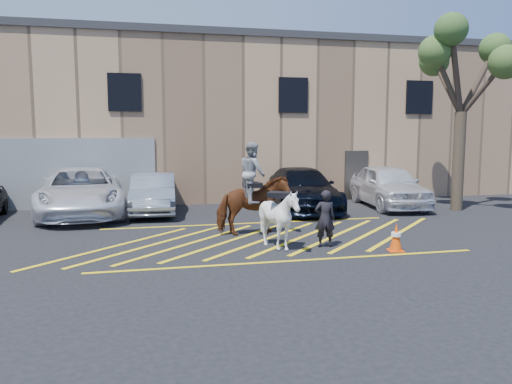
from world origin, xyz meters
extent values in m
plane|color=black|center=(0.00, 0.00, 0.00)|extent=(90.00, 90.00, 0.00)
imported|color=white|center=(-5.58, 5.15, 0.87)|extent=(3.32, 6.44, 1.74)
imported|color=gray|center=(-3.02, 5.14, 0.75)|extent=(1.80, 4.61, 1.50)
imported|color=black|center=(2.69, 4.69, 0.81)|extent=(2.64, 5.70, 1.61)
imported|color=white|center=(6.35, 4.61, 0.87)|extent=(2.59, 5.27, 1.73)
imported|color=black|center=(1.27, -1.57, 0.76)|extent=(0.60, 0.43, 1.52)
cube|color=tan|center=(0.00, 12.00, 3.50)|extent=(32.00, 10.00, 7.00)
cube|color=#2D2D30|center=(0.00, 12.00, 7.15)|extent=(32.20, 10.20, 0.30)
cube|color=black|center=(-4.00, 6.96, 4.60)|extent=(1.30, 0.08, 1.50)
cube|color=black|center=(3.00, 6.96, 4.60)|extent=(1.30, 0.08, 1.50)
cube|color=black|center=(9.00, 6.96, 4.60)|extent=(1.30, 0.08, 1.50)
cube|color=#38332D|center=(6.00, 6.96, 1.10)|extent=(1.10, 0.08, 2.20)
cube|color=yellow|center=(-4.20, -0.30, 0.01)|extent=(4.20, 4.20, 0.01)
cube|color=yellow|center=(-3.15, -0.30, 0.01)|extent=(4.20, 4.20, 0.01)
cube|color=yellow|center=(-2.10, -0.30, 0.01)|extent=(4.20, 4.20, 0.01)
cube|color=yellow|center=(-1.05, -0.30, 0.01)|extent=(4.20, 4.20, 0.01)
cube|color=yellow|center=(0.00, -0.30, 0.01)|extent=(4.20, 4.20, 0.01)
cube|color=yellow|center=(1.05, -0.30, 0.01)|extent=(4.20, 4.20, 0.01)
cube|color=yellow|center=(2.10, -0.30, 0.01)|extent=(4.20, 4.20, 0.01)
cube|color=yellow|center=(3.15, -0.30, 0.01)|extent=(4.20, 4.20, 0.01)
cube|color=yellow|center=(4.20, -0.30, 0.01)|extent=(4.20, 4.20, 0.01)
cube|color=yellow|center=(0.00, 2.20, 0.01)|extent=(9.50, 0.12, 0.01)
cube|color=yellow|center=(0.00, -2.80, 0.01)|extent=(9.50, 0.12, 0.01)
imported|color=brown|center=(-0.26, 0.37, 0.88)|extent=(2.16, 1.12, 1.76)
imported|color=gray|center=(-0.26, 0.37, 1.86)|extent=(0.75, 0.92, 1.79)
cube|color=black|center=(-0.26, 0.37, 1.49)|extent=(0.50, 0.60, 0.14)
imported|color=white|center=(0.02, -1.56, 0.80)|extent=(1.81, 1.88, 1.61)
cube|color=black|center=(0.02, -1.56, 1.43)|extent=(0.71, 0.66, 0.14)
cube|color=#F5490A|center=(2.87, -2.45, 0.01)|extent=(0.45, 0.45, 0.03)
cone|color=#E54709|center=(2.87, -2.45, 0.38)|extent=(0.32, 0.32, 0.70)
cylinder|color=white|center=(2.87, -2.45, 0.44)|extent=(0.25, 0.25, 0.10)
cylinder|color=#4C3E2E|center=(8.52, 3.17, 1.90)|extent=(0.44, 0.44, 3.80)
cylinder|color=#403027|center=(9.31, 3.31, 4.97)|extent=(1.76, 0.51, 2.68)
cylinder|color=#47362B|center=(8.45, 4.03, 4.80)|extent=(0.33, 1.88, 2.34)
cylinder|color=#45382A|center=(7.91, 3.17, 4.85)|extent=(1.40, 0.20, 2.39)
cylinder|color=#433628|center=(8.86, 2.44, 4.59)|extent=(0.78, 1.62, 1.96)
cylinder|color=#46332B|center=(8.05, 2.90, 5.20)|extent=(1.16, 0.77, 3.11)
sphere|color=#4F682C|center=(10.09, 3.45, 6.24)|extent=(1.20, 1.20, 1.20)
sphere|color=#416A2D|center=(8.37, 4.89, 5.91)|extent=(1.20, 1.20, 1.20)
sphere|color=#547030|center=(7.30, 3.17, 6.00)|extent=(1.20, 1.20, 1.20)
sphere|color=#48632A|center=(9.20, 1.72, 5.48)|extent=(1.20, 1.20, 1.20)
sphere|color=#396029|center=(7.58, 2.62, 6.71)|extent=(1.20, 1.20, 1.20)
camera|label=1|loc=(-3.43, -13.83, 3.04)|focal=35.00mm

